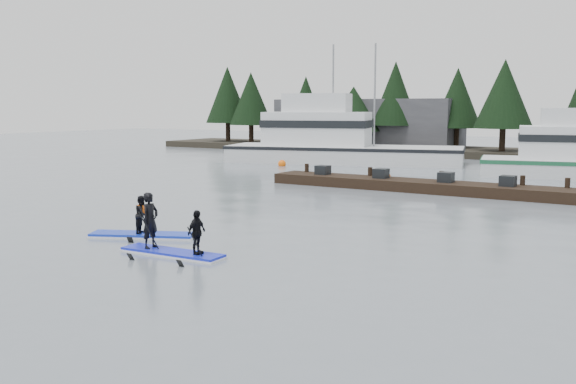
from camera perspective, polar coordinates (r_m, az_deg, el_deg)
The scene contains 10 objects.
ground at distance 19.39m, azimuth -9.31°, elevation -5.23°, with size 160.00×160.00×0.00m, color slate.
far_shore at distance 57.78m, azimuth 18.95°, elevation 3.24°, with size 70.00×8.00×0.60m, color #2D281E.
treeline at distance 57.81m, azimuth 18.94°, elevation 2.95°, with size 60.00×4.00×8.00m, color black, non-canonical shape.
waterfront_building at distance 64.02m, azimuth 7.05°, elevation 5.95°, with size 18.00×6.00×5.00m, color #4C4C51.
fishing_boat_large at distance 49.45m, azimuth 4.35°, elevation 3.50°, with size 18.39×9.30×9.99m.
floating_dock at distance 33.41m, azimuth 11.39°, elevation 0.56°, with size 16.05×2.14×0.54m, color black.
buoy_b at distance 38.37m, azimuth 8.65°, elevation 1.12°, with size 0.61×0.61×0.61m, color #FF650C.
buoy_a at distance 46.53m, azimuth -0.54°, elevation 2.33°, with size 0.57×0.57×0.57m, color #FF650C.
paddleboard_solo at distance 21.70m, azimuth -12.80°, elevation -2.84°, with size 3.49×2.19×1.83m.
paddleboard_duo at distance 18.94m, azimuth -10.42°, elevation -3.66°, with size 3.32×1.17×2.23m.
Camera 1 is at (12.37, -14.30, 4.27)m, focal length 40.00 mm.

